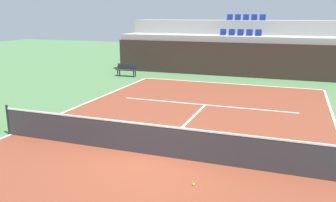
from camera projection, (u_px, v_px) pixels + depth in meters
The scene contains 14 objects.
ground_plane at pixel (153, 155), 10.48m from camera, with size 80.00×80.00×0.00m, color #477042.
court_surface at pixel (153, 155), 10.48m from camera, with size 11.00×24.00×0.01m, color brown.
baseline_far at pixel (228, 83), 21.38m from camera, with size 11.00×0.10×0.00m, color white.
sideline_left at pixel (11, 134), 12.29m from camera, with size 0.10×24.00×0.00m, color white.
service_line_far at pixel (205, 105), 16.32m from camera, with size 8.26×0.10×0.00m, color white.
centre_service_line at pixel (185, 124), 13.40m from camera, with size 0.10×6.40×0.00m, color white.
back_wall at pixel (236, 60), 23.61m from camera, with size 17.46×0.30×2.30m, color #33231E.
stands_tier_lower at pixel (239, 55), 24.80m from camera, with size 17.46×2.40×2.69m, color #9E9E99.
stands_tier_upper at pixel (244, 45), 26.86m from camera, with size 17.46×2.40×3.71m, color #9E9E99.
seating_row_lower at pixel (240, 34), 24.53m from camera, with size 2.90×0.44×0.44m.
seating_row_upper at pixel (246, 18), 26.47m from camera, with size 2.90×0.44×0.44m.
tennis_net at pixel (153, 139), 10.36m from camera, with size 11.08×0.08×1.07m.
player_bench at pixel (127, 69), 23.81m from camera, with size 1.50×0.40×0.85m.
tennis_ball_2 at pixel (194, 184), 8.60m from camera, with size 0.07×0.07×0.07m, color #CCE033.
Camera 1 is at (3.76, -9.04, 4.12)m, focal length 37.27 mm.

